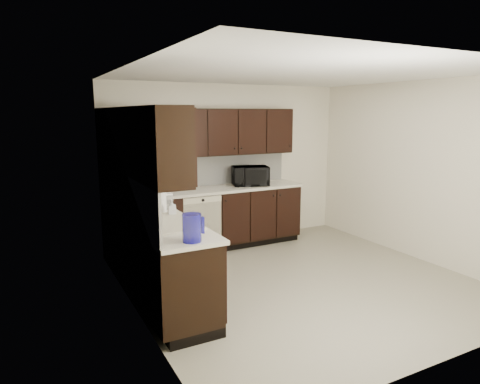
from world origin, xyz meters
name	(u,v)px	position (x,y,z in m)	size (l,w,h in m)	color
floor	(299,281)	(0.00, 0.00, 0.00)	(4.00, 4.00, 0.00)	gray
ceiling	(305,73)	(0.00, 0.00, 2.50)	(4.00, 4.00, 0.00)	white
wall_back	(228,164)	(0.00, 2.00, 1.25)	(4.00, 0.02, 2.50)	beige
wall_left	(134,197)	(-2.00, 0.00, 1.25)	(0.02, 4.00, 2.50)	beige
wall_right	(419,171)	(2.00, 0.00, 1.25)	(0.02, 4.00, 2.50)	beige
wall_front	(453,218)	(0.00, -2.00, 1.25)	(4.00, 0.02, 2.50)	beige
lower_cabinets	(190,237)	(-1.01, 1.11, 0.41)	(3.00, 2.80, 0.90)	black
countertop	(190,200)	(-1.01, 1.11, 0.92)	(3.03, 2.83, 0.04)	beige
backsplash	(169,180)	(-1.22, 1.32, 1.18)	(3.00, 2.80, 0.48)	white
upper_cabinets	(179,135)	(-1.10, 1.20, 1.77)	(3.00, 2.80, 0.70)	black
dishwasher	(203,220)	(-0.70, 1.41, 0.55)	(0.58, 0.04, 0.78)	beige
sink	(167,230)	(-1.68, -0.01, 0.88)	(0.54, 0.82, 0.42)	beige
microwave	(250,176)	(0.22, 1.66, 1.09)	(0.54, 0.37, 0.30)	black
soap_bottle_a	(172,208)	(-1.52, 0.31, 1.03)	(0.08, 0.08, 0.18)	gray
soap_bottle_b	(148,210)	(-1.82, 0.18, 1.07)	(0.10, 0.10, 0.25)	gray
toaster_oven	(122,188)	(-1.75, 1.73, 1.04)	(0.33, 0.24, 0.21)	silver
storage_bin	(148,201)	(-1.66, 0.76, 1.03)	(0.48, 0.35, 0.19)	white
blue_pitcher	(192,228)	(-1.68, -0.70, 1.07)	(0.17, 0.17, 0.25)	#120F90
teal_tumbler	(149,192)	(-1.49, 1.35, 1.03)	(0.08, 0.08, 0.18)	#0D9990
paper_towel_roll	(160,198)	(-1.58, 0.56, 1.10)	(0.15, 0.15, 0.33)	white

